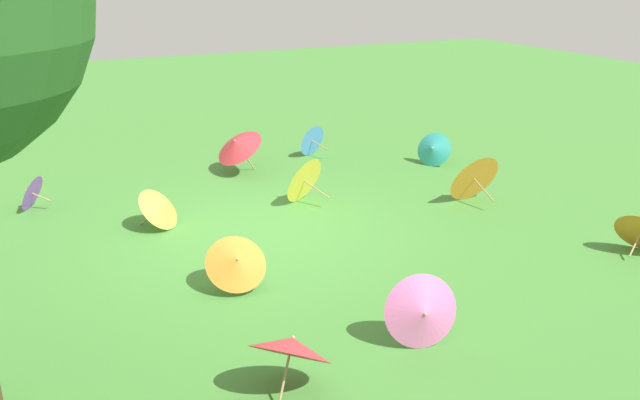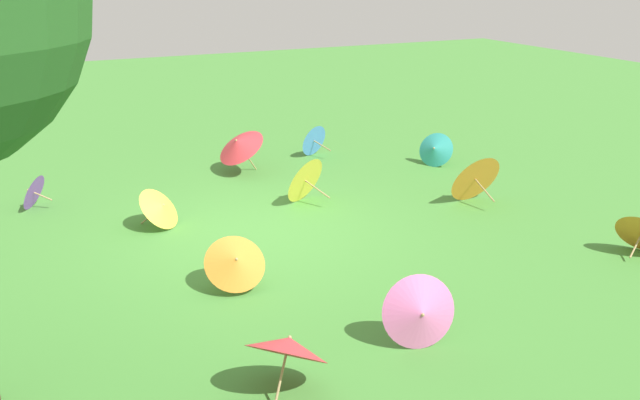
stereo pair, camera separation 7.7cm
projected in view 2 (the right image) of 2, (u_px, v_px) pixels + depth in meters
The scene contains 11 objects.
ground at pixel (257, 234), 9.67m from camera, with size 40.00×40.00×0.00m, color #478C38.
parasol_red_0 at pixel (288, 346), 6.03m from camera, with size 1.07×1.07×0.76m.
parasol_purple_0 at pixel (31, 191), 10.59m from camera, with size 0.60×0.69×0.60m.
parasol_orange_0 at pixel (236, 262), 7.93m from camera, with size 0.79×0.71×0.69m.
parasol_red_1 at pixel (239, 144), 12.26m from camera, with size 1.11×1.13×0.92m.
parasol_blue_0 at pixel (312, 139), 13.53m from camera, with size 0.74×0.77×0.68m.
parasol_teal_2 at pixel (435, 149), 12.84m from camera, with size 0.75×0.81×0.68m.
parasol_yellow_0 at pixel (302, 178), 10.86m from camera, with size 0.95×0.92×0.84m.
parasol_pink_0 at pixel (421, 313), 6.71m from camera, with size 0.85×0.70×0.80m.
parasol_orange_2 at pixel (472, 176), 10.85m from camera, with size 0.94×0.88×0.91m.
parasol_yellow_1 at pixel (161, 207), 9.85m from camera, with size 0.88×0.89×0.63m.
Camera 2 is at (2.95, 8.47, 3.78)m, focal length 36.83 mm.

